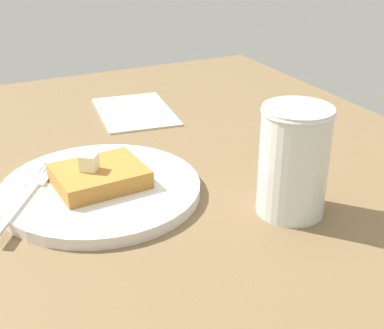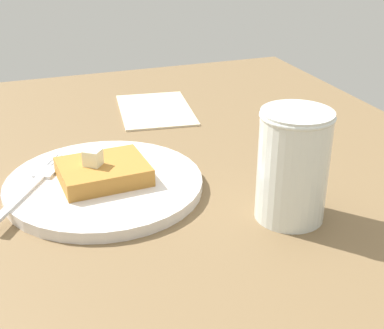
{
  "view_description": "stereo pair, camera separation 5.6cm",
  "coord_description": "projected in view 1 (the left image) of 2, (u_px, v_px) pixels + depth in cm",
  "views": [
    {
      "loc": [
        51.8,
        -12.9,
        31.62
      ],
      "look_at": [
        6.01,
        9.48,
        7.14
      ],
      "focal_mm": 50.0,
      "sensor_mm": 36.0,
      "label": 1
    },
    {
      "loc": [
        53.99,
        -7.7,
        31.62
      ],
      "look_at": [
        6.01,
        9.48,
        7.14
      ],
      "focal_mm": 50.0,
      "sensor_mm": 36.0,
      "label": 2
    }
  ],
  "objects": [
    {
      "name": "fork",
      "position": [
        31.0,
        190.0,
        0.58
      ],
      "size": [
        14.33,
        9.69,
        0.36
      ],
      "color": "silver",
      "rests_on": "plate"
    },
    {
      "name": "table_surface",
      "position": [
        93.0,
        206.0,
        0.6
      ],
      "size": [
        95.5,
        95.5,
        2.64
      ],
      "primitive_type": "cube",
      "color": "brown",
      "rests_on": "ground"
    },
    {
      "name": "napkin",
      "position": [
        135.0,
        112.0,
        0.84
      ],
      "size": [
        17.21,
        13.0,
        0.3
      ],
      "primitive_type": "cube",
      "rotation": [
        0.0,
        0.0,
        -0.13
      ],
      "color": "beige",
      "rests_on": "table_surface"
    },
    {
      "name": "butter_pat_primary",
      "position": [
        90.0,
        160.0,
        0.58
      ],
      "size": [
        2.39,
        2.42,
        1.8
      ],
      "primitive_type": "cube",
      "rotation": [
        0.0,
        0.0,
        0.91
      ],
      "color": "#F0EECB",
      "rests_on": "toast_slice_center"
    },
    {
      "name": "plate",
      "position": [
        100.0,
        187.0,
        0.6
      ],
      "size": [
        22.32,
        22.32,
        1.27
      ],
      "color": "silver",
      "rests_on": "table_surface"
    },
    {
      "name": "toast_slice_center",
      "position": [
        99.0,
        175.0,
        0.59
      ],
      "size": [
        8.41,
        10.07,
        1.99
      ],
      "primitive_type": "cube",
      "rotation": [
        0.0,
        0.0,
        0.06
      ],
      "color": "#AD732F",
      "rests_on": "plate"
    },
    {
      "name": "syrup_jar",
      "position": [
        293.0,
        163.0,
        0.54
      ],
      "size": [
        7.33,
        7.33,
        11.59
      ],
      "color": "#552408",
      "rests_on": "table_surface"
    }
  ]
}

